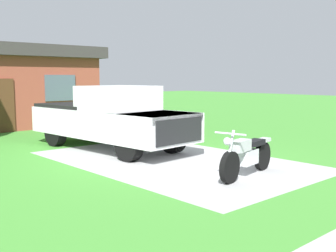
{
  "coord_description": "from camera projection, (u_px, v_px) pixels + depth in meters",
  "views": [
    {
      "loc": [
        -7.15,
        -7.7,
        2.15
      ],
      "look_at": [
        -0.07,
        0.14,
        0.9
      ],
      "focal_mm": 44.22,
      "sensor_mm": 36.0,
      "label": 1
    }
  ],
  "objects": [
    {
      "name": "motorcycle",
      "position": [
        247.0,
        155.0,
        8.96
      ],
      "size": [
        2.19,
        0.77,
        1.09
      ],
      "color": "black",
      "rests_on": "ground"
    },
    {
      "name": "pickup_truck",
      "position": [
        109.0,
        117.0,
        12.36
      ],
      "size": [
        2.41,
        5.75,
        1.9
      ],
      "color": "black",
      "rests_on": "ground"
    },
    {
      "name": "driveway_pad",
      "position": [
        174.0,
        161.0,
        10.69
      ],
      "size": [
        4.54,
        7.22,
        0.01
      ],
      "primitive_type": "cube",
      "color": "#A2A2A2",
      "rests_on": "ground"
    },
    {
      "name": "ground_plane",
      "position": [
        174.0,
        161.0,
        10.69
      ],
      "size": [
        80.0,
        80.0,
        0.0
      ],
      "primitive_type": "plane",
      "color": "#3F8830"
    }
  ]
}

